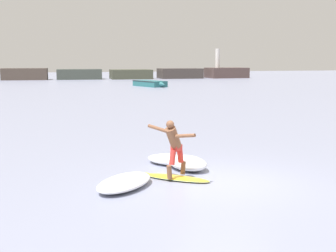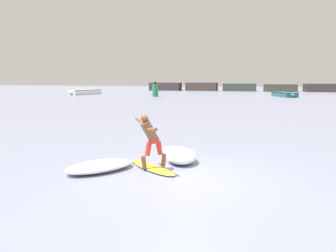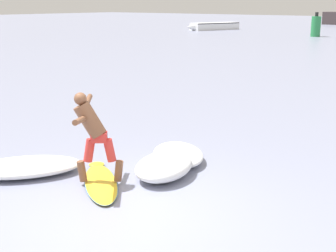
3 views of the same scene
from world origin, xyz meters
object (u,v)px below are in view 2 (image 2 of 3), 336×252
Objects in this scene: surfer at (150,136)px; small_boat_offshore at (84,92)px; surfboard at (153,168)px; fishing_boat_near_jetty at (285,94)px; channel_marker_buoy at (155,90)px.

small_boat_offshore is (-23.35, 39.81, -0.55)m from surfer.
surfboard is 41.45m from fishing_boat_near_jetty.
fishing_boat_near_jetty is 18.57m from channel_marker_buoy.
fishing_boat_near_jetty is (7.66, 40.84, -0.62)m from surfer.
surfboard is 1.20× the size of surfer.
fishing_boat_near_jetty is at bearing 1.91° from small_boat_offshore.
channel_marker_buoy reaches higher than small_boat_offshore.
fishing_boat_near_jetty is at bearing 79.43° from surfboard.
surfboard is 0.94m from surfer.
small_boat_offshore is 3.21× the size of channel_marker_buoy.
surfer reaches higher than surfboard.
surfboard is 38.08m from channel_marker_buoy.
channel_marker_buoy is at bearing 105.86° from surfer.
surfer is 38.15m from channel_marker_buoy.
small_boat_offshore is (-31.01, -1.03, 0.07)m from fishing_boat_near_jetty.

